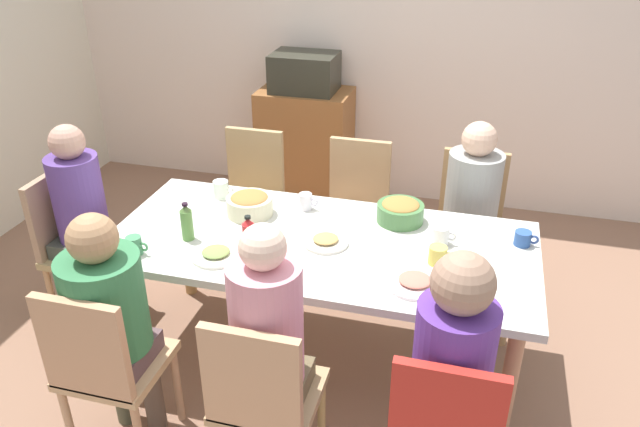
{
  "coord_description": "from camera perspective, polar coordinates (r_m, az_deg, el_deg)",
  "views": [
    {
      "loc": [
        0.68,
        -2.51,
        2.26
      ],
      "look_at": [
        0.0,
        0.0,
        0.88
      ],
      "focal_mm": 34.64,
      "sensor_mm": 36.0,
      "label": 1
    }
  ],
  "objects": [
    {
      "name": "ground_plane",
      "position": [
        3.45,
        0.0,
        -13.02
      ],
      "size": [
        6.23,
        6.23,
        0.0
      ],
      "primitive_type": "plane",
      "color": "#8B654F"
    },
    {
      "name": "wall_back",
      "position": [
        4.81,
        6.99,
        16.22
      ],
      "size": [
        5.43,
        0.12,
        2.6
      ],
      "primitive_type": "cube",
      "color": "beige",
      "rests_on": "ground_plane"
    },
    {
      "name": "dining_table",
      "position": [
        3.06,
        0.0,
        -3.7
      ],
      "size": [
        2.09,
        0.95,
        0.73
      ],
      "color": "silver",
      "rests_on": "ground_plane"
    },
    {
      "name": "chair_0",
      "position": [
        3.85,
        3.31,
        0.89
      ],
      "size": [
        0.4,
        0.4,
        0.9
      ],
      "color": "tan",
      "rests_on": "ground_plane"
    },
    {
      "name": "chair_1",
      "position": [
        4.04,
        -6.38,
        2.06
      ],
      "size": [
        0.4,
        0.4,
        0.9
      ],
      "color": "tan",
      "rests_on": "ground_plane"
    },
    {
      "name": "person_2",
      "position": [
        2.32,
        12.07,
        -13.9
      ],
      "size": [
        0.3,
        0.3,
        1.22
      ],
      "color": "#2C2B4B",
      "rests_on": "ground_plane"
    },
    {
      "name": "chair_3",
      "position": [
        3.72,
        -21.7,
        -2.33
      ],
      "size": [
        0.4,
        0.4,
        0.9
      ],
      "color": "tan",
      "rests_on": "ground_plane"
    },
    {
      "name": "person_3",
      "position": [
        3.58,
        -21.04,
        0.14
      ],
      "size": [
        0.3,
        0.3,
        1.2
      ],
      "color": "#3F394B",
      "rests_on": "ground_plane"
    },
    {
      "name": "chair_4",
      "position": [
        2.78,
        -19.29,
        -13.01
      ],
      "size": [
        0.4,
        0.4,
        0.9
      ],
      "color": "tan",
      "rests_on": "ground_plane"
    },
    {
      "name": "person_4",
      "position": [
        2.71,
        -18.93,
        -8.66
      ],
      "size": [
        0.33,
        0.33,
        1.17
      ],
      "color": "#51523B",
      "rests_on": "ground_plane"
    },
    {
      "name": "chair_5",
      "position": [
        2.51,
        -5.32,
        -16.47
      ],
      "size": [
        0.4,
        0.4,
        0.9
      ],
      "color": "tan",
      "rests_on": "ground_plane"
    },
    {
      "name": "person_5",
      "position": [
        2.43,
        -4.8,
        -11.46
      ],
      "size": [
        0.3,
        0.3,
        1.23
      ],
      "color": "brown",
      "rests_on": "ground_plane"
    },
    {
      "name": "chair_6",
      "position": [
        3.79,
        13.63,
        -0.38
      ],
      "size": [
        0.4,
        0.4,
        0.9
      ],
      "color": "tan",
      "rests_on": "ground_plane"
    },
    {
      "name": "person_6",
      "position": [
        3.63,
        13.86,
        1.42
      ],
      "size": [
        0.31,
        0.31,
        1.14
      ],
      "color": "#383F49",
      "rests_on": "ground_plane"
    },
    {
      "name": "plate_0",
      "position": [
        2.72,
        8.74,
        -6.27
      ],
      "size": [
        0.26,
        0.26,
        0.04
      ],
      "color": "white",
      "rests_on": "dining_table"
    },
    {
      "name": "plate_1",
      "position": [
        2.99,
        0.53,
        -2.55
      ],
      "size": [
        0.22,
        0.22,
        0.04
      ],
      "color": "silver",
      "rests_on": "dining_table"
    },
    {
      "name": "plate_2",
      "position": [
        2.93,
        -9.58,
        -3.71
      ],
      "size": [
        0.24,
        0.24,
        0.04
      ],
      "color": "white",
      "rests_on": "dining_table"
    },
    {
      "name": "bowl_0",
      "position": [
        3.26,
        -6.52,
        0.87
      ],
      "size": [
        0.24,
        0.24,
        0.12
      ],
      "color": "beige",
      "rests_on": "dining_table"
    },
    {
      "name": "bowl_1",
      "position": [
        3.2,
        7.43,
        0.22
      ],
      "size": [
        0.24,
        0.24,
        0.12
      ],
      "color": "#497B44",
      "rests_on": "dining_table"
    },
    {
      "name": "cup_0",
      "position": [
        3.02,
        -16.74,
        -2.85
      ],
      "size": [
        0.11,
        0.07,
        0.09
      ],
      "color": "#43885B",
      "rests_on": "dining_table"
    },
    {
      "name": "cup_1",
      "position": [
        3.13,
        18.27,
        -2.2
      ],
      "size": [
        0.12,
        0.08,
        0.07
      ],
      "color": "#2E559C",
      "rests_on": "dining_table"
    },
    {
      "name": "cup_2",
      "position": [
        3.3,
        -1.31,
        1.12
      ],
      "size": [
        0.11,
        0.07,
        0.09
      ],
      "color": "white",
      "rests_on": "dining_table"
    },
    {
      "name": "cup_3",
      "position": [
        3.03,
        11.07,
        -1.98
      ],
      "size": [
        0.12,
        0.09,
        0.09
      ],
      "color": "white",
      "rests_on": "dining_table"
    },
    {
      "name": "cup_4",
      "position": [
        3.47,
        -9.11,
        2.23
      ],
      "size": [
        0.12,
        0.08,
        0.1
      ],
      "color": "white",
      "rests_on": "dining_table"
    },
    {
      "name": "cup_5",
      "position": [
        2.87,
        10.86,
        -3.81
      ],
      "size": [
        0.12,
        0.08,
        0.09
      ],
      "color": "#E4D055",
      "rests_on": "dining_table"
    },
    {
      "name": "bottle_0",
      "position": [
        3.06,
        -12.21,
        -0.81
      ],
      "size": [
        0.06,
        0.06,
        0.2
      ],
      "color": "#53863D",
      "rests_on": "dining_table"
    },
    {
      "name": "bottle_1",
      "position": [
        2.81,
        -6.57,
        -2.52
      ],
      "size": [
        0.06,
        0.06,
        0.24
      ],
      "color": "red",
      "rests_on": "dining_table"
    },
    {
      "name": "side_cabinet",
      "position": [
        4.9,
        -1.35,
        6.24
      ],
      "size": [
        0.7,
        0.44,
        0.9
      ],
      "primitive_type": "cube",
      "color": "#935B2F",
      "rests_on": "ground_plane"
    },
    {
      "name": "microwave",
      "position": [
        4.72,
        -1.43,
        12.92
      ],
      "size": [
        0.48,
        0.36,
        0.28
      ],
      "primitive_type": "cube",
      "color": "#2F2F25",
      "rests_on": "side_cabinet"
    }
  ]
}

